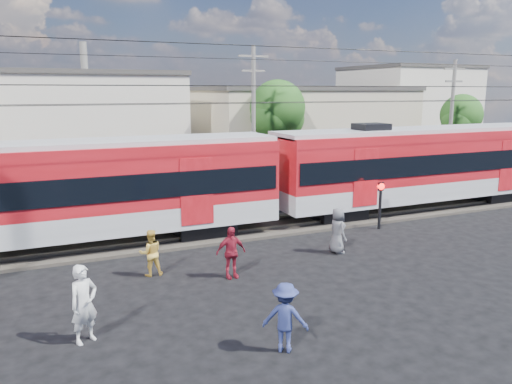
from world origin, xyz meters
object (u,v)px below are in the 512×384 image
pedestrian_a (84,304)px  crossing_signal (380,197)px  pedestrian_c (285,317)px  car_silver (502,170)px  commuter_train (76,188)px

pedestrian_a → crossing_signal: 13.93m
pedestrian_c → car_silver: size_ratio=0.39×
car_silver → pedestrian_c: bearing=105.9°
pedestrian_c → car_silver: 27.56m
pedestrian_c → crossing_signal: size_ratio=0.80×
car_silver → crossing_signal: 16.39m
pedestrian_a → pedestrian_c: size_ratio=1.17×
pedestrian_c → pedestrian_a: bearing=5.4°
commuter_train → pedestrian_a: bearing=-93.6°
car_silver → crossing_signal: (-15.06, -6.42, 0.72)m
commuter_train → crossing_signal: (12.35, -2.28, -0.94)m
commuter_train → pedestrian_a: commuter_train is taller
crossing_signal → pedestrian_a: bearing=-157.2°
crossing_signal → commuter_train: bearing=169.6°
commuter_train → car_silver: (27.41, 4.15, -1.67)m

